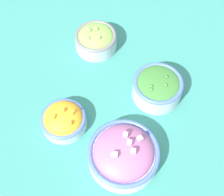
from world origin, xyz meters
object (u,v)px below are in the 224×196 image
at_px(bowl_squash, 64,120).
at_px(bowl_lettuce, 96,39).
at_px(bowl_red_onion, 124,154).
at_px(bowl_broccoli, 158,87).

relative_size(bowl_squash, bowl_lettuce, 0.95).
distance_m(bowl_red_onion, bowl_lettuce, 0.36).
relative_size(bowl_squash, bowl_red_onion, 0.68).
distance_m(bowl_broccoli, bowl_lettuce, 0.24).
bearing_deg(bowl_broccoli, bowl_lettuce, -21.21).
bearing_deg(bowl_squash, bowl_broccoli, -135.55).
xyz_separation_m(bowl_squash, bowl_lettuce, (0.04, -0.27, 0.01)).
bearing_deg(bowl_lettuce, bowl_red_onion, 125.89).
bearing_deg(bowl_squash, bowl_red_onion, 171.89).
distance_m(bowl_squash, bowl_broccoli, 0.26).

